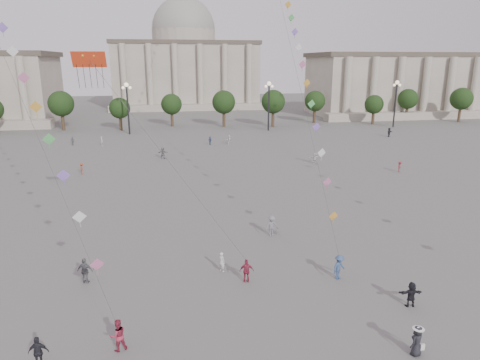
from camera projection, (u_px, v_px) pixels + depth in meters
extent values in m
plane|color=#5E5C59|center=(299.00, 313.00, 26.05)|extent=(360.00, 360.00, 0.00)
cube|color=gray|center=(446.00, 85.00, 126.54)|extent=(80.00, 22.00, 16.00)
cube|color=#4D4438|center=(450.00, 55.00, 124.24)|extent=(81.60, 22.44, 1.20)
cube|color=gray|center=(473.00, 114.00, 116.07)|extent=(84.00, 4.00, 2.00)
cube|color=gray|center=(185.00, 76.00, 146.77)|extent=(46.00, 30.00, 20.00)
cube|color=#4D4438|center=(184.00, 44.00, 143.94)|extent=(46.92, 30.60, 1.20)
cube|color=gray|center=(189.00, 107.00, 133.04)|extent=(48.30, 4.00, 2.00)
cylinder|color=gray|center=(184.00, 38.00, 143.43)|extent=(21.00, 21.00, 5.00)
sphere|color=gray|center=(184.00, 30.00, 142.76)|extent=(21.00, 21.00, 21.00)
cylinder|color=#36281B|center=(4.00, 124.00, 92.65)|extent=(0.70, 0.70, 3.52)
sphere|color=black|center=(2.00, 107.00, 91.66)|extent=(5.12, 5.12, 5.12)
cylinder|color=#36281B|center=(62.00, 122.00, 94.64)|extent=(0.70, 0.70, 3.52)
sphere|color=black|center=(60.00, 106.00, 93.65)|extent=(5.12, 5.12, 5.12)
cylinder|color=#36281B|center=(118.00, 121.00, 96.63)|extent=(0.70, 0.70, 3.52)
sphere|color=black|center=(117.00, 105.00, 95.65)|extent=(5.12, 5.12, 5.12)
cylinder|color=#36281B|center=(172.00, 120.00, 98.62)|extent=(0.70, 0.70, 3.52)
sphere|color=black|center=(171.00, 104.00, 97.64)|extent=(5.12, 5.12, 5.12)
cylinder|color=#36281B|center=(223.00, 119.00, 100.61)|extent=(0.70, 0.70, 3.52)
sphere|color=black|center=(223.00, 103.00, 99.63)|extent=(5.12, 5.12, 5.12)
cylinder|color=#36281B|center=(273.00, 118.00, 102.61)|extent=(0.70, 0.70, 3.52)
sphere|color=black|center=(273.00, 102.00, 101.62)|extent=(5.12, 5.12, 5.12)
cylinder|color=#36281B|center=(320.00, 117.00, 104.60)|extent=(0.70, 0.70, 3.52)
sphere|color=black|center=(321.00, 101.00, 103.61)|extent=(5.12, 5.12, 5.12)
cylinder|color=#36281B|center=(366.00, 116.00, 106.59)|extent=(0.70, 0.70, 3.52)
sphere|color=black|center=(367.00, 101.00, 105.61)|extent=(5.12, 5.12, 5.12)
cylinder|color=#36281B|center=(410.00, 115.00, 108.58)|extent=(0.70, 0.70, 3.52)
sphere|color=black|center=(412.00, 100.00, 107.60)|extent=(5.12, 5.12, 5.12)
cylinder|color=#36281B|center=(453.00, 114.00, 110.57)|extent=(0.70, 0.70, 3.52)
sphere|color=black|center=(455.00, 99.00, 109.59)|extent=(5.12, 5.12, 5.12)
cylinder|color=#262628|center=(128.00, 110.00, 88.67)|extent=(0.36, 0.36, 10.00)
sphere|color=#FFE5B2|center=(126.00, 85.00, 87.28)|extent=(0.90, 0.90, 0.90)
sphere|color=#FFE5B2|center=(123.00, 88.00, 87.32)|extent=(0.60, 0.60, 0.60)
sphere|color=#FFE5B2|center=(130.00, 88.00, 87.55)|extent=(0.60, 0.60, 0.60)
cylinder|color=#262628|center=(269.00, 108.00, 93.65)|extent=(0.36, 0.36, 10.00)
sphere|color=#FFE5B2|center=(269.00, 84.00, 92.26)|extent=(0.90, 0.90, 0.90)
sphere|color=#FFE5B2|center=(266.00, 86.00, 92.30)|extent=(0.60, 0.60, 0.60)
sphere|color=#FFE5B2|center=(272.00, 86.00, 92.53)|extent=(0.60, 0.60, 0.60)
cylinder|color=#262628|center=(395.00, 105.00, 98.63)|extent=(0.36, 0.36, 10.00)
sphere|color=#FFE5B2|center=(397.00, 82.00, 97.24)|extent=(0.90, 0.90, 0.90)
sphere|color=#FFE5B2|center=(394.00, 85.00, 97.28)|extent=(0.60, 0.60, 0.60)
sphere|color=#FFE5B2|center=(400.00, 85.00, 97.51)|extent=(0.60, 0.60, 0.60)
imported|color=navy|center=(210.00, 141.00, 78.42)|extent=(0.93, 0.91, 1.57)
imported|color=black|center=(411.00, 294.00, 26.54)|extent=(1.56, 0.63, 1.64)
imported|color=silver|center=(229.00, 140.00, 78.71)|extent=(1.59, 1.17, 1.67)
imported|color=slate|center=(272.00, 226.00, 37.29)|extent=(1.34, 0.96, 1.88)
imported|color=silver|center=(315.00, 158.00, 64.09)|extent=(1.54, 0.50, 1.65)
imported|color=maroon|center=(400.00, 167.00, 59.05)|extent=(1.03, 1.08, 1.48)
imported|color=black|center=(389.00, 132.00, 86.74)|extent=(1.72, 1.44, 1.85)
imported|color=#BBBAB6|center=(102.00, 141.00, 77.73)|extent=(0.46, 0.64, 1.62)
imported|color=slate|center=(163.00, 153.00, 67.13)|extent=(1.76, 1.00, 1.81)
imported|color=silver|center=(222.00, 262.00, 31.00)|extent=(0.62, 0.65, 1.50)
imported|color=slate|center=(73.00, 141.00, 78.06)|extent=(0.95, 0.64, 1.50)
imported|color=#9E452B|center=(82.00, 169.00, 57.84)|extent=(0.68, 1.08, 1.59)
imported|color=#962940|center=(247.00, 271.00, 29.47)|extent=(1.04, 0.55, 1.69)
imported|color=#5A5B5F|center=(85.00, 271.00, 29.32)|extent=(1.16, 0.72, 1.84)
imported|color=#222227|center=(38.00, 352.00, 21.24)|extent=(1.00, 0.44, 1.68)
imported|color=#A02B42|center=(118.00, 335.00, 22.45)|extent=(1.05, 0.94, 1.79)
imported|color=#364F79|center=(339.00, 267.00, 29.84)|extent=(1.36, 1.21, 1.82)
imported|color=black|center=(417.00, 341.00, 22.09)|extent=(0.97, 0.85, 1.67)
cone|color=white|center=(419.00, 328.00, 21.88)|extent=(0.52, 0.52, 0.14)
cylinder|color=white|center=(419.00, 329.00, 21.89)|extent=(0.60, 0.60, 0.02)
cube|color=white|center=(422.00, 347.00, 22.06)|extent=(0.22, 0.10, 0.35)
cube|color=red|center=(89.00, 59.00, 28.29)|extent=(2.21, 0.59, 1.02)
cube|color=#1A8F27|center=(83.00, 55.00, 28.12)|extent=(0.36, 0.20, 0.34)
cube|color=#2136B8|center=(94.00, 55.00, 28.24)|extent=(0.36, 0.20, 0.34)
sphere|color=gold|center=(83.00, 55.00, 28.09)|extent=(0.20, 0.20, 0.20)
sphere|color=gold|center=(94.00, 55.00, 28.20)|extent=(0.20, 0.20, 0.20)
cylinder|color=#3F3F3F|center=(169.00, 162.00, 28.78)|extent=(0.02, 0.02, 17.15)
cube|color=#BB638D|center=(97.00, 264.00, 23.14)|extent=(0.76, 0.25, 0.76)
cube|color=silver|center=(79.00, 217.00, 24.14)|extent=(0.76, 0.25, 0.76)
cube|color=#8361C2|center=(63.00, 176.00, 25.18)|extent=(0.76, 0.25, 0.76)
cube|color=#4EAA56|center=(49.00, 139.00, 26.24)|extent=(0.76, 0.25, 0.76)
cube|color=gold|center=(36.00, 107.00, 27.33)|extent=(0.76, 0.25, 0.76)
cube|color=#BB638D|center=(24.00, 78.00, 28.43)|extent=(0.76, 0.25, 0.76)
cube|color=silver|center=(13.00, 51.00, 29.54)|extent=(0.76, 0.25, 0.76)
cube|color=#8361C2|center=(2.00, 27.00, 30.66)|extent=(0.76, 0.25, 0.76)
cube|color=gold|center=(333.00, 216.00, 30.91)|extent=(0.76, 0.25, 0.76)
cube|color=#BB638D|center=(327.00, 182.00, 32.27)|extent=(0.76, 0.25, 0.76)
cube|color=silver|center=(322.00, 153.00, 33.67)|extent=(0.76, 0.25, 0.76)
cube|color=#8361C2|center=(316.00, 127.00, 35.09)|extent=(0.76, 0.25, 0.76)
cube|color=#4EAA56|center=(311.00, 104.00, 36.53)|extent=(0.76, 0.25, 0.76)
cube|color=gold|center=(307.00, 83.00, 37.98)|extent=(0.76, 0.25, 0.76)
cube|color=#BB638D|center=(302.00, 64.00, 39.44)|extent=(0.76, 0.25, 0.76)
cube|color=silver|center=(299.00, 47.00, 40.92)|extent=(0.76, 0.25, 0.76)
cube|color=#8361C2|center=(295.00, 32.00, 42.40)|extent=(0.76, 0.25, 0.76)
cube|color=#4EAA56|center=(291.00, 18.00, 43.89)|extent=(0.76, 0.25, 0.76)
cube|color=gold|center=(288.00, 5.00, 45.38)|extent=(0.76, 0.25, 0.76)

